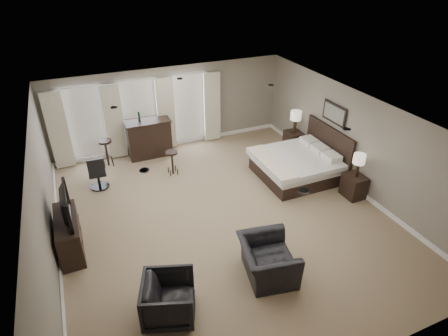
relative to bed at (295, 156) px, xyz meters
name	(u,v)px	position (x,y,z in m)	size (l,w,h in m)	color
room	(223,170)	(-2.58, -0.91, 0.63)	(7.60, 8.60, 2.64)	#816D52
window_bay	(140,117)	(-3.58, 3.20, 0.53)	(5.25, 0.20, 2.30)	silver
bed	(295,156)	(0.00, 0.00, 0.00)	(2.11, 2.02, 1.35)	silver
nightstand_near	(354,186)	(0.89, -1.45, -0.37)	(0.46, 0.56, 0.61)	black
nightstand_far	(293,141)	(0.89, 1.45, -0.36)	(0.47, 0.57, 0.62)	black
lamp_near	(358,165)	(0.89, -1.45, 0.25)	(0.30, 0.30, 0.63)	beige
lamp_far	(295,122)	(0.89, 1.45, 0.30)	(0.34, 0.34, 0.71)	beige
wall_art	(334,113)	(1.12, 0.00, 1.08)	(0.04, 0.96, 0.56)	slate
dresser	(69,235)	(-6.03, -0.70, -0.26)	(0.46, 1.41, 0.82)	black
tv	(64,216)	(-6.03, -0.70, 0.22)	(1.16, 0.67, 0.15)	black
armchair_near	(268,255)	(-2.52, -2.98, -0.16)	(1.17, 0.76, 1.02)	black
armchair_far	(169,297)	(-4.56, -3.17, -0.22)	(0.88, 0.82, 0.90)	black
bar_counter	(149,138)	(-3.44, 2.93, -0.08)	(1.36, 0.71, 1.18)	black
bar_stool_left	(107,153)	(-4.76, 2.77, -0.26)	(0.39, 0.39, 0.83)	black
bar_stool_right	(172,163)	(-3.12, 1.52, -0.31)	(0.34, 0.34, 0.72)	black
desk_chair	(97,172)	(-5.16, 1.62, -0.19)	(0.49, 0.49, 0.97)	black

